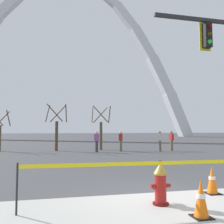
{
  "coord_description": "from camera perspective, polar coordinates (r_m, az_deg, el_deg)",
  "views": [
    {
      "loc": [
        -2.5,
        -5.9,
        1.68
      ],
      "look_at": [
        -0.06,
        5.0,
        2.5
      ],
      "focal_mm": 39.17,
      "sensor_mm": 36.0,
      "label": 1
    }
  ],
  "objects": [
    {
      "name": "monument_arch",
      "position": [
        57.28,
        -9.83,
        11.46
      ],
      "size": [
        59.63,
        2.59,
        38.02
      ],
      "color": "silver",
      "rests_on": "ground"
    },
    {
      "name": "pedestrian_walking_left",
      "position": [
        19.58,
        11.1,
        -6.64
      ],
      "size": [
        0.39,
        0.35,
        1.59
      ],
      "color": "brown",
      "rests_on": "ground"
    },
    {
      "name": "traffic_cone_by_hydrant",
      "position": [
        7.19,
        22.32,
        -14.49
      ],
      "size": [
        0.36,
        0.36,
        0.73
      ],
      "color": "black",
      "rests_on": "ground"
    },
    {
      "name": "caution_tape_barrier",
      "position": [
        5.67,
        11.6,
        -13.9
      ],
      "size": [
        6.11,
        0.27,
        1.03
      ],
      "color": "#232326",
      "rests_on": "ground"
    },
    {
      "name": "tree_left_mid",
      "position": [
        20.22,
        -12.82,
        -4.15
      ],
      "size": [
        1.73,
        1.74,
        3.73
      ],
      "color": "brown",
      "rests_on": "ground"
    },
    {
      "name": "pedestrian_near_trees",
      "position": [
        20.3,
        13.73,
        -6.51
      ],
      "size": [
        0.27,
        0.38,
        1.59
      ],
      "color": "brown",
      "rests_on": "ground"
    },
    {
      "name": "pedestrian_standing_center",
      "position": [
        19.33,
        2.05,
        -6.75
      ],
      "size": [
        0.36,
        0.39,
        1.59
      ],
      "color": "brown",
      "rests_on": "ground"
    },
    {
      "name": "traffic_cone_mid_sidewalk",
      "position": [
        5.26,
        20.07,
        -18.51
      ],
      "size": [
        0.36,
        0.36,
        0.73
      ],
      "color": "black",
      "rests_on": "ground"
    },
    {
      "name": "tree_center_left",
      "position": [
        20.77,
        -2.62,
        -4.31
      ],
      "size": [
        1.71,
        1.72,
        3.69
      ],
      "color": "brown",
      "rests_on": "ground"
    },
    {
      "name": "tree_far_left",
      "position": [
        21.39,
        -24.76,
        -4.47
      ],
      "size": [
        1.51,
        1.52,
        3.23
      ],
      "color": "brown",
      "rests_on": "ground"
    },
    {
      "name": "ground_plane",
      "position": [
        6.62,
        10.58,
        -18.84
      ],
      "size": [
        240.0,
        240.0,
        0.0
      ],
      "primitive_type": "plane",
      "color": "#474749"
    },
    {
      "name": "fire_hydrant",
      "position": [
        5.85,
        11.21,
        -16.1
      ],
      "size": [
        0.46,
        0.48,
        0.99
      ],
      "color": "#5E0F0D",
      "rests_on": "ground"
    },
    {
      "name": "pedestrian_walking_right",
      "position": [
        18.8,
        -3.6,
        -6.82
      ],
      "size": [
        0.39,
        0.34,
        1.59
      ],
      "color": "#38383D",
      "rests_on": "ground"
    }
  ]
}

